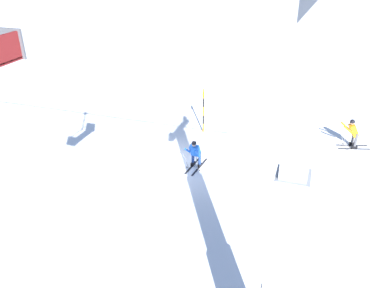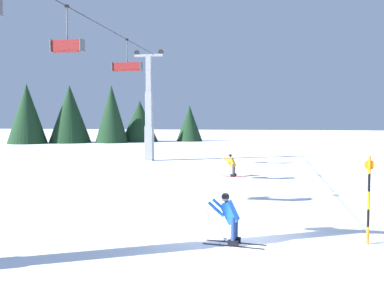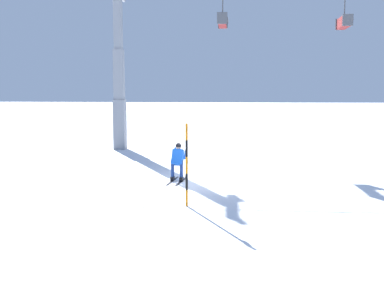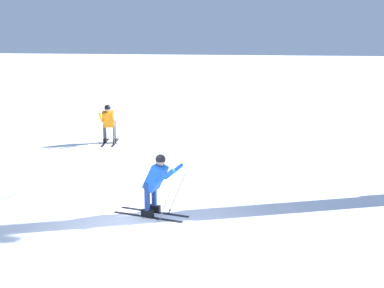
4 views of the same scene
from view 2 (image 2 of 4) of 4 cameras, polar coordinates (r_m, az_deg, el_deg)
name	(u,v)px [view 2 (image 2 of 4)]	position (r m, az deg, el deg)	size (l,w,h in m)	color
ground_plane	(239,236)	(12.67, 6.48, -12.64)	(260.00, 260.00, 0.00)	white
skier_carving_main	(230,215)	(11.70, 5.24, -9.82)	(0.75, 1.77, 1.57)	black
lift_tower_far	(149,114)	(35.23, -5.97, 4.14)	(0.66, 2.55, 9.39)	gray
haul_cable	(73,10)	(23.39, -16.17, 17.46)	(0.05, 0.05, 32.96)	black
chairlift_seat_second	(67,45)	(22.33, -16.99, 13.04)	(0.61, 1.67, 2.37)	black
chairlift_seat_middle	(127,66)	(30.34, -9.03, 10.60)	(0.61, 2.18, 2.31)	black
trail_marker_pole	(369,197)	(12.56, 23.33, -6.80)	(0.07, 0.28, 2.49)	orange
skier_distant_downhill	(232,164)	(25.39, 5.54, -2.78)	(0.80, 1.64, 1.49)	red
tree_line_ridge	(93,116)	(65.03, -13.61, 3.78)	(16.03, 27.19, 8.83)	black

